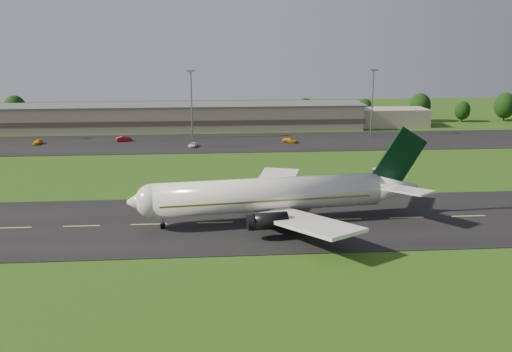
{
  "coord_description": "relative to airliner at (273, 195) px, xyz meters",
  "views": [
    {
      "loc": [
        10.6,
        -91.06,
        31.06
      ],
      "look_at": [
        18.54,
        8.0,
        6.0
      ],
      "focal_mm": 40.0,
      "sensor_mm": 36.0,
      "label": 1
    }
  ],
  "objects": [
    {
      "name": "terminal",
      "position": [
        -14.3,
        96.08,
        -0.67
      ],
      "size": [
        145.0,
        16.0,
        8.4
      ],
      "color": "tan",
      "rests_on": "ground"
    },
    {
      "name": "light_mast_centre",
      "position": [
        -15.7,
        79.9,
        8.08
      ],
      "size": [
        2.4,
        1.2,
        20.35
      ],
      "color": "gray",
      "rests_on": "ground"
    },
    {
      "name": "apron",
      "position": [
        -20.7,
        71.9,
        -4.61
      ],
      "size": [
        260.0,
        30.0,
        0.1
      ],
      "primitive_type": "cube",
      "color": "black",
      "rests_on": "ground"
    },
    {
      "name": "tree_line",
      "position": [
        6.72,
        106.29,
        0.48
      ],
      "size": [
        200.35,
        10.17,
        10.6
      ],
      "color": "black",
      "rests_on": "ground"
    },
    {
      "name": "service_vehicle_a",
      "position": [
        -59.49,
        73.27,
        -3.86
      ],
      "size": [
        2.07,
        4.24,
        1.39
      ],
      "primitive_type": "imported",
      "rotation": [
        0.0,
        0.0,
        -0.11
      ],
      "color": "#EAA60D",
      "rests_on": "apron"
    },
    {
      "name": "light_mast_east",
      "position": [
        39.3,
        79.9,
        8.08
      ],
      "size": [
        2.4,
        1.2,
        20.35
      ],
      "color": "gray",
      "rests_on": "ground"
    },
    {
      "name": "service_vehicle_c",
      "position": [
        -15.18,
        65.93,
        -3.97
      ],
      "size": [
        2.87,
        4.58,
        1.18
      ],
      "primitive_type": "imported",
      "rotation": [
        0.0,
        0.0,
        -0.23
      ],
      "color": "white",
      "rests_on": "apron"
    },
    {
      "name": "airliner",
      "position": [
        0.0,
        0.0,
        0.0
      ],
      "size": [
        51.21,
        41.89,
        15.57
      ],
      "rotation": [
        0.0,
        0.0,
        0.12
      ],
      "color": "white",
      "rests_on": "ground"
    },
    {
      "name": "ground",
      "position": [
        -20.7,
        -0.1,
        -4.66
      ],
      "size": [
        360.0,
        360.0,
        0.0
      ],
      "primitive_type": "plane",
      "color": "#224D13",
      "rests_on": "ground"
    },
    {
      "name": "taxiway",
      "position": [
        -20.7,
        -0.1,
        -4.61
      ],
      "size": [
        220.0,
        30.0,
        0.1
      ],
      "primitive_type": "cube",
      "color": "black",
      "rests_on": "ground"
    },
    {
      "name": "service_vehicle_d",
      "position": [
        12.68,
        69.95,
        -3.88
      ],
      "size": [
        4.98,
        4.28,
        1.37
      ],
      "primitive_type": "imported",
      "rotation": [
        0.0,
        0.0,
        0.96
      ],
      "color": "#C7790B",
      "rests_on": "apron"
    },
    {
      "name": "service_vehicle_b",
      "position": [
        -35.59,
        75.9,
        -3.82
      ],
      "size": [
        4.74,
        2.7,
        1.48
      ],
      "primitive_type": "imported",
      "rotation": [
        0.0,
        0.0,
        1.84
      ],
      "color": "#A90B1E",
      "rests_on": "apron"
    }
  ]
}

